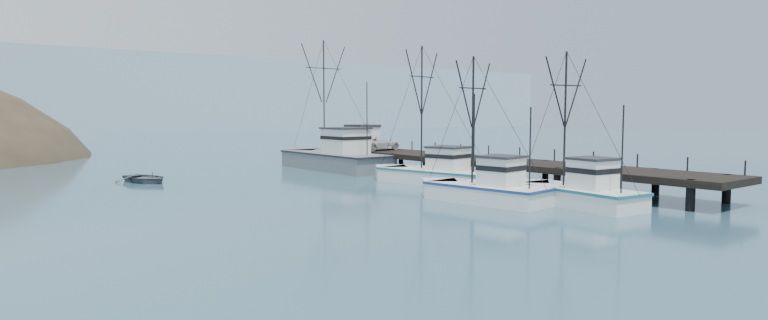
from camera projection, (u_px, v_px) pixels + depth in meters
ground at (523, 222)px, 33.94m from camera, size 400.00×400.00×0.00m
pier at (483, 162)px, 54.96m from camera, size 6.00×44.00×2.00m
distant_ridge at (79, 133)px, 173.77m from camera, size 360.00×40.00×26.00m
trawler_near at (574, 193)px, 40.10m from camera, size 4.39×10.45×10.65m
trawler_mid at (483, 190)px, 41.62m from camera, size 4.60×10.51×10.46m
trawler_far at (432, 174)px, 52.68m from camera, size 5.99×12.33×12.40m
work_vessel at (333, 158)px, 65.34m from camera, size 5.36×17.55×14.45m
pier_shed at (363, 137)px, 68.51m from camera, size 3.00×3.20×2.80m
pickup_truck at (378, 144)px, 66.16m from camera, size 5.71×3.21×1.51m
motorboat at (146, 182)px, 53.15m from camera, size 5.05×6.12×1.10m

